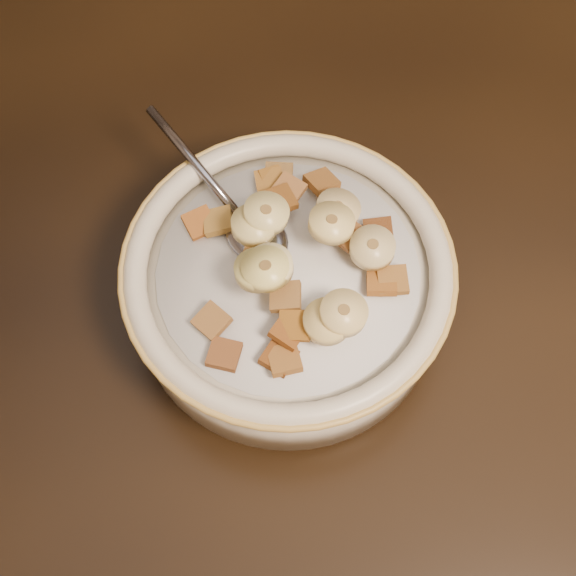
{
  "coord_description": "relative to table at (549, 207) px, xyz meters",
  "views": [
    {
      "loc": [
        -0.22,
        -0.36,
        1.29
      ],
      "look_at": [
        -0.22,
        -0.1,
        0.78
      ],
      "focal_mm": 50.0,
      "sensor_mm": 36.0,
      "label": 1
    }
  ],
  "objects": [
    {
      "name": "cereal_square_7",
      "position": [
        -0.22,
        -0.04,
        0.08
      ],
      "size": [
        0.03,
        0.03,
        0.01
      ],
      "primitive_type": "cube",
      "rotation": [
        -0.04,
        -0.08,
        2.56
      ],
      "color": "brown",
      "rests_on": "milk"
    },
    {
      "name": "banana_slice_6",
      "position": [
        -0.16,
        -0.09,
        0.09
      ],
      "size": [
        0.04,
        0.04,
        0.01
      ],
      "primitive_type": "cylinder",
      "rotation": [
        -0.03,
        -0.04,
        1.73
      ],
      "color": "beige",
      "rests_on": "milk"
    },
    {
      "name": "cereal_square_10",
      "position": [
        -0.22,
        -0.16,
        0.08
      ],
      "size": [
        0.03,
        0.03,
        0.01
      ],
      "primitive_type": "cube",
      "rotation": [
        0.1,
        0.11,
        1.04
      ],
      "color": "#613312",
      "rests_on": "milk"
    },
    {
      "name": "cereal_square_16",
      "position": [
        -0.27,
        -0.06,
        0.08
      ],
      "size": [
        0.02,
        0.02,
        0.01
      ],
      "primitive_type": "cube",
      "rotation": [
        -0.24,
        0.06,
        1.66
      ],
      "color": "olive",
      "rests_on": "milk"
    },
    {
      "name": "cereal_bowl",
      "position": [
        -0.22,
        -0.1,
        0.05
      ],
      "size": [
        0.22,
        0.22,
        0.05
      ],
      "primitive_type": "cylinder",
      "color": "beige",
      "rests_on": "table"
    },
    {
      "name": "cereal_square_1",
      "position": [
        -0.21,
        -0.15,
        0.09
      ],
      "size": [
        0.02,
        0.02,
        0.01
      ],
      "primitive_type": "cube",
      "rotation": [
        -0.2,
        0.17,
        3.04
      ],
      "color": "brown",
      "rests_on": "milk"
    },
    {
      "name": "cereal_square_13",
      "position": [
        -0.28,
        -0.06,
        0.08
      ],
      "size": [
        0.03,
        0.03,
        0.01
      ],
      "primitive_type": "cube",
      "rotation": [
        0.18,
        -0.01,
        0.48
      ],
      "color": "brown",
      "rests_on": "milk"
    },
    {
      "name": "spoon",
      "position": [
        -0.24,
        -0.07,
        0.08
      ],
      "size": [
        0.06,
        0.07,
        0.01
      ],
      "primitive_type": "ellipsoid",
      "rotation": [
        0.0,
        0.0,
        3.82
      ],
      "color": "gray",
      "rests_on": "cereal_bowl"
    },
    {
      "name": "milk",
      "position": [
        -0.22,
        -0.1,
        0.07
      ],
      "size": [
        0.18,
        0.18,
        0.0
      ],
      "primitive_type": "cylinder",
      "color": "silver",
      "rests_on": "cereal_bowl"
    },
    {
      "name": "cereal_square_18",
      "position": [
        -0.19,
        -0.03,
        0.08
      ],
      "size": [
        0.03,
        0.03,
        0.01
      ],
      "primitive_type": "cube",
      "rotation": [
        0.22,
        0.18,
        2.15
      ],
      "color": "brown",
      "rests_on": "milk"
    },
    {
      "name": "cereal_square_11",
      "position": [
        -0.22,
        -0.13,
        0.09
      ],
      "size": [
        0.02,
        0.02,
        0.01
      ],
      "primitive_type": "cube",
      "rotation": [
        -0.21,
        -0.03,
        1.55
      ],
      "color": "brown",
      "rests_on": "milk"
    },
    {
      "name": "cereal_square_9",
      "position": [
        -0.24,
        -0.1,
        0.09
      ],
      "size": [
        0.03,
        0.03,
        0.01
      ],
      "primitive_type": "cube",
      "rotation": [
        -0.19,
        -0.06,
        2.79
      ],
      "color": "brown",
      "rests_on": "milk"
    },
    {
      "name": "cereal_square_3",
      "position": [
        -0.15,
        -0.11,
        0.08
      ],
      "size": [
        0.02,
        0.02,
        0.01
      ],
      "primitive_type": "cube",
      "rotation": [
        0.07,
        -0.05,
        0.06
      ],
      "color": "brown",
      "rests_on": "milk"
    },
    {
      "name": "banana_slice_0",
      "position": [
        -0.24,
        -0.08,
        0.1
      ],
      "size": [
        0.04,
        0.04,
        0.01
      ],
      "primitive_type": "cylinder",
      "rotation": [
        0.04,
        0.1,
        1.81
      ],
      "color": "#D9C086",
      "rests_on": "milk"
    },
    {
      "name": "banana_slice_9",
      "position": [
        -0.18,
        -0.06,
        0.09
      ],
      "size": [
        0.04,
        0.04,
        0.02
      ],
      "primitive_type": "cylinder",
      "rotation": [
        0.12,
        0.14,
        1.1
      ],
      "color": "tan",
      "rests_on": "milk"
    },
    {
      "name": "cereal_square_2",
      "position": [
        -0.23,
        -0.02,
        0.08
      ],
      "size": [
        0.03,
        0.03,
        0.01
      ],
      "primitive_type": "cube",
      "rotation": [
        0.05,
        -0.16,
        1.92
      ],
      "color": "brown",
      "rests_on": "milk"
    },
    {
      "name": "banana_slice_5",
      "position": [
        -0.18,
        -0.14,
        0.1
      ],
      "size": [
        0.03,
        0.03,
        0.01
      ],
      "primitive_type": "cylinder",
      "rotation": [
        0.09,
        -0.01,
        1.6
      ],
      "color": "#D9C581",
      "rests_on": "milk"
    },
    {
      "name": "cereal_square_4",
      "position": [
        -0.15,
        -0.11,
        0.08
      ],
      "size": [
        0.02,
        0.02,
        0.01
      ],
      "primitive_type": "cube",
      "rotation": [
        0.18,
        0.07,
        3.09
      ],
      "color": "brown",
      "rests_on": "milk"
    },
    {
      "name": "table",
      "position": [
        0.0,
        0.0,
        0.0
      ],
      "size": [
        1.43,
        0.94,
        0.04
      ],
      "primitive_type": "cube",
      "rotation": [
        0.0,
        0.0,
        -0.03
      ],
      "color": "black",
      "rests_on": "floor"
    },
    {
      "name": "banana_slice_1",
      "position": [
        -0.23,
        -0.11,
        0.11
      ],
      "size": [
        0.04,
        0.04,
        0.01
      ],
      "primitive_type": "cylinder",
      "rotation": [
        -0.03,
        0.08,
        2.66
      ],
      "color": "#FAEEA6",
      "rests_on": "milk"
    },
    {
      "name": "cereal_square_14",
      "position": [
        -0.15,
        -0.07,
        0.08
      ],
      "size": [
        0.02,
        0.02,
        0.01
      ],
      "primitive_type": "cube",
      "rotation": [
        -0.16,
        0.16,
        1.58
      ],
      "color": "brown",
      "rests_on": "milk"
    },
    {
      "name": "cereal_square_8",
      "position": [
        -0.27,
        -0.14,
        0.08
      ],
      "size": [
        0.03,
        0.03,
        0.01
      ],
      "primitive_type": "cube",
      "rotation": [
        -0.02,
        -0.17,
        0.82
      ],
      "color": "brown",
      "rests_on": "milk"
    },
    {
      "name": "banana_slice_2",
      "position": [
        -0.19,
        -0.08,
        0.1
      ],
      "size": [
        0.04,
        0.04,
        0.01
      ],
      "primitive_type": "cylinder",
      "rotation": [
        -0.05,
        0.13,
        0.55
      ],
      "color": "#EBD584",
      "rests_on": "milk"
    },
    {
      "name": "banana_slice_8",
      "position": [
        -0.23,
        -0.11,
        0.11
      ],
      "size": [
        0.03,
        0.03,
        0.02
      ],
      "primitive_type": "cylinder",
      "rotation": [
        -0.11,
        -0.12,
        0.04
      ],
      "color": "#FBEA7F",
      "rests_on": "milk"
    },
    {
      "name": "cereal_square_15",
      "position": [
        -0.22,
        -0.17,
        0.08
      ],
      "size": [
        0.02,
        0.02,
        0.01
      ],
      "primitive_type": "cube",
      "rotation": [
        -0.14,
        -0.01,
        0.22
      ],
      "color": "#995825",
      "rests_on": "milk"
    },
    {
      "name": "cereal_square_6",
      "position": [
        -0.22,
        -0.05,
        0.09
      ],
      "size": [
        0.03,
        0.03,
        0.01
      ],
      "primitive_type": "cube",
      "rotation": [
        -0.0,
        0.06,
        0.43
      ],
      "color": "brown",
      "rests_on": "milk"
    },
    {
      "name": "floor",
      "position": [
        0.0,
        0.0,
        -0.78
      ],
      "size": [
        4.0,
        4.5,
        0.1
      ],
      "primitive_type": "cube",
      "color": "#422816",
      "rests_on": "ground"
    },
    {
      "name": "banana_slice_7",
      "position": [
        -0.24,
        -0.11,
        0.1
      ],
      "size": [
        0.04,
        0.04,
        0.02
      ],
      "primitive_type": "cylinder",
      "rotation": [
        -0.09,
        0.13,
        1.3
      ],
      "color": "#E4DA7D",
      "rests_on": "milk"
    },
    {
      "name": "cereal_square_19",
      "position": [
        -0.26,
        -0.16,
        0.08
      ],
      "size": [
        0.02,
        0.02,
        0.01
      ],
      "primitive_type": "cube",
      "rotation": [
        0.03,
        -0.01,
        2.89
      ],
      "color": "brown",
      "rests_on": "milk"
    },
    {
      "name": "cereal_square_12",
      "position": [
        -0.18,
        -0.08,
        0.09
      ],
      "size": [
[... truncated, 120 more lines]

